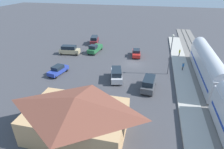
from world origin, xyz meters
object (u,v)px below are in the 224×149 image
(suv_maroon, at_px, (94,40))
(suv_tan, at_px, (69,50))
(pedestrian_on_platform, at_px, (183,66))
(suv_charcoal, at_px, (149,83))
(suv_silver, at_px, (116,74))
(sedan_red, at_px, (136,53))
(pedestrian_waiting_far, at_px, (180,52))
(pickup_green, at_px, (95,48))
(light_pole_near_platform, at_px, (171,50))
(station_building, at_px, (77,115))
(sedan_blue, at_px, (58,70))

(suv_maroon, height_order, suv_tan, same)
(pedestrian_on_platform, distance_m, suv_charcoal, 10.64)
(pedestrian_on_platform, bearing_deg, suv_maroon, -29.94)
(suv_maroon, bearing_deg, suv_silver, 118.28)
(suv_silver, xyz_separation_m, sedan_red, (-2.24, -12.71, -0.27))
(pedestrian_on_platform, bearing_deg, suv_tan, -8.29)
(pedestrian_on_platform, distance_m, pedestrian_waiting_far, 7.91)
(suv_maroon, relative_size, pickup_green, 0.92)
(sedan_red, bearing_deg, light_pole_near_platform, 131.33)
(suv_tan, bearing_deg, suv_charcoal, 148.25)
(pedestrian_waiting_far, relative_size, suv_maroon, 0.33)
(station_building, relative_size, sedan_red, 2.62)
(pedestrian_on_platform, xyz_separation_m, light_pole_near_platform, (2.97, 1.90, 3.69))
(sedan_red, relative_size, light_pole_near_platform, 0.59)
(station_building, bearing_deg, suv_tan, -63.39)
(station_building, bearing_deg, pedestrian_on_platform, -124.68)
(sedan_red, bearing_deg, pedestrian_on_platform, 148.50)
(pedestrian_waiting_far, distance_m, suv_tan, 26.65)
(pickup_green, bearing_deg, light_pole_near_platform, 154.20)
(sedan_red, bearing_deg, suv_tan, 8.13)
(sedan_blue, xyz_separation_m, suv_charcoal, (-17.64, 1.84, 0.27))
(sedan_blue, distance_m, sedan_red, 18.95)
(suv_maroon, relative_size, suv_charcoal, 1.02)
(suv_maroon, distance_m, pickup_green, 6.92)
(pedestrian_waiting_far, bearing_deg, pickup_green, 3.47)
(pedestrian_on_platform, bearing_deg, sedan_blue, 15.61)
(suv_maroon, xyz_separation_m, sedan_blue, (1.05, 19.91, -0.27))
(pedestrian_waiting_far, relative_size, sedan_blue, 0.36)
(sedan_blue, relative_size, suv_charcoal, 0.94)
(sedan_blue, distance_m, suv_charcoal, 17.73)
(station_building, height_order, pickup_green, station_building)
(suv_tan, distance_m, pickup_green, 6.34)
(light_pole_near_platform, bearing_deg, pedestrian_waiting_far, -106.78)
(pedestrian_waiting_far, xyz_separation_m, light_pole_near_platform, (2.96, 9.81, 3.69))
(sedan_red, bearing_deg, suv_silver, 80.01)
(suv_maroon, distance_m, sedan_blue, 19.93)
(station_building, height_order, pedestrian_waiting_far, station_building)
(pedestrian_on_platform, distance_m, suv_maroon, 26.46)
(suv_silver, height_order, sedan_blue, suv_silver)
(pedestrian_waiting_far, xyz_separation_m, suv_maroon, (22.91, -5.29, -0.13))
(suv_maroon, bearing_deg, light_pole_near_platform, 142.88)
(station_building, relative_size, light_pole_near_platform, 1.55)
(pedestrian_on_platform, xyz_separation_m, suv_silver, (12.30, 6.54, -0.13))
(sedan_red, distance_m, pickup_green, 10.62)
(pickup_green, distance_m, light_pole_near_platform, 20.05)
(sedan_red, bearing_deg, sedan_blue, 42.76)
(pedestrian_waiting_far, height_order, suv_maroon, suv_maroon)
(suv_silver, relative_size, sedan_blue, 1.09)
(pedestrian_on_platform, height_order, suv_tan, suv_tan)
(pedestrian_waiting_far, bearing_deg, sedan_red, 9.85)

